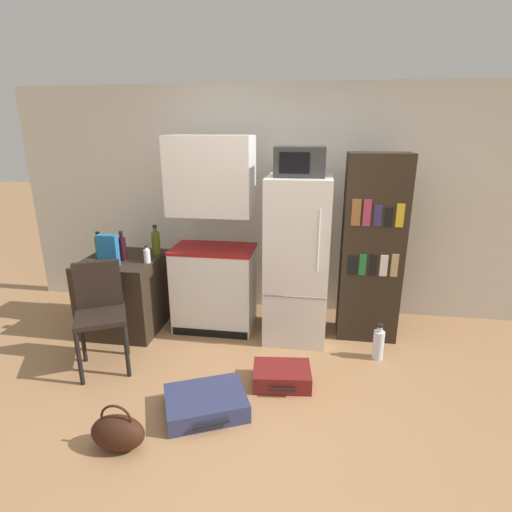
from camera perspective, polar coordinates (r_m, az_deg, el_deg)
name	(u,v)px	position (r m, az deg, el deg)	size (l,w,h in m)	color
ground_plane	(255,419)	(3.11, -0.09, -22.23)	(24.00, 24.00, 0.00)	#A3754C
wall_back	(301,203)	(4.43, 6.46, 7.55)	(6.40, 0.10, 2.45)	silver
side_table	(126,293)	(4.35, -18.12, -5.02)	(0.73, 0.78, 0.76)	#2D2319
kitchen_hutch	(213,243)	(3.99, -6.16, 1.84)	(0.82, 0.50, 1.94)	white
refrigerator	(297,260)	(3.85, 5.86, -0.58)	(0.59, 0.63, 1.59)	white
microwave	(300,161)	(3.66, 6.32, 13.29)	(0.45, 0.36, 0.26)	#333333
bookshelf	(372,249)	(3.97, 16.19, 0.95)	(0.56, 0.37, 1.80)	#2D2319
bottle_olive_oil	(156,242)	(4.21, -14.12, 1.92)	(0.08, 0.08, 0.31)	#566619
bottle_milk_white	(147,256)	(3.99, -15.31, 0.06)	(0.06, 0.06, 0.17)	white
bottle_green_tall	(99,247)	(4.28, -21.51, 1.20)	(0.08, 0.08, 0.27)	#1E6028
bottle_wine_dark	(122,248)	(4.13, -18.55, 1.09)	(0.07, 0.07, 0.29)	black
cereal_box	(108,250)	(3.99, -20.37, 0.74)	(0.19, 0.07, 0.30)	#1E66A8
chair	(100,305)	(3.67, -21.42, -6.59)	(0.54, 0.54, 0.93)	black
suitcase_large_flat	(206,403)	(3.15, -7.18, -20.10)	(0.71, 0.63, 0.14)	navy
suitcase_small_flat	(282,376)	(3.40, 3.71, -16.71)	(0.50, 0.39, 0.15)	maroon
handbag	(118,432)	(2.95, -19.13, -22.70)	(0.36, 0.20, 0.33)	#33190F
water_bottle_front	(378,344)	(3.84, 17.08, -11.91)	(0.10, 0.10, 0.34)	silver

